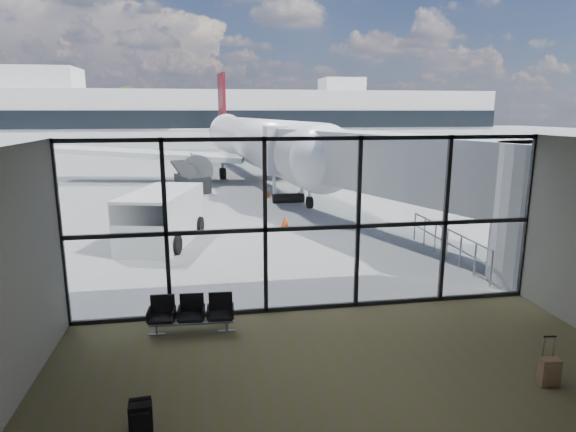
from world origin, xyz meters
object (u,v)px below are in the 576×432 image
object	(u,v)px
backpack	(141,417)
belt_loader	(192,182)
seating_row	(192,311)
mobile_stairs	(26,208)
service_van	(161,217)
airliner	(254,142)
suitcase	(549,372)

from	to	relation	value
backpack	belt_loader	bearing A→B (deg)	84.72
seating_row	mobile_stairs	size ratio (longest dim) A/B	0.63
seating_row	service_van	world-z (taller)	service_van
seating_row	airliner	bearing A→B (deg)	84.47
airliner	mobile_stairs	size ratio (longest dim) A/B	11.20
backpack	service_van	bearing A→B (deg)	88.32
backpack	belt_loader	distance (m)	24.35
suitcase	airliner	bearing A→B (deg)	101.70
airliner	mobile_stairs	distance (m)	18.48
backpack	belt_loader	world-z (taller)	belt_loader
backpack	service_van	distance (m)	11.73
seating_row	mobile_stairs	bearing A→B (deg)	124.04
backpack	airliner	xyz separation A→B (m)	(4.82, 30.92, 2.49)
suitcase	mobile_stairs	distance (m)	22.86
suitcase	service_van	bearing A→B (deg)	131.85
backpack	belt_loader	size ratio (longest dim) A/B	0.13
backpack	suitcase	xyz separation A→B (m)	(7.42, 0.12, 0.03)
seating_row	backpack	world-z (taller)	seating_row
belt_loader	mobile_stairs	world-z (taller)	mobile_stairs
belt_loader	service_van	bearing A→B (deg)	-115.39
mobile_stairs	suitcase	bearing A→B (deg)	-53.24
suitcase	airliner	distance (m)	31.00
airliner	belt_loader	bearing A→B (deg)	-132.68
seating_row	service_van	xyz separation A→B (m)	(-1.38, 8.06, 0.57)
belt_loader	mobile_stairs	size ratio (longest dim) A/B	1.34
seating_row	belt_loader	bearing A→B (deg)	94.61
backpack	service_van	size ratio (longest dim) A/B	0.11
suitcase	airliner	world-z (taller)	airliner
airliner	mobile_stairs	bearing A→B (deg)	-139.67
backpack	airliner	bearing A→B (deg)	76.18
seating_row	service_van	distance (m)	8.20
service_van	backpack	bearing A→B (deg)	-72.05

